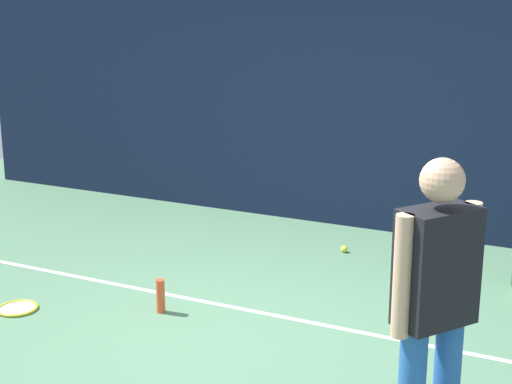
{
  "coord_description": "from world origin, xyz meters",
  "views": [
    {
      "loc": [
        2.45,
        -4.64,
        2.47
      ],
      "look_at": [
        0.0,
        0.4,
        1.0
      ],
      "focal_mm": 54.09,
      "sensor_mm": 36.0,
      "label": 1
    }
  ],
  "objects_px": {
    "tennis_racket": "(14,309)",
    "water_bottle": "(161,296)",
    "tennis_player": "(435,301)",
    "tennis_ball_by_fence": "(344,249)"
  },
  "relations": [
    {
      "from": "tennis_racket",
      "to": "water_bottle",
      "type": "height_order",
      "value": "water_bottle"
    },
    {
      "from": "tennis_player",
      "to": "water_bottle",
      "type": "bearing_deg",
      "value": 98.43
    },
    {
      "from": "tennis_player",
      "to": "tennis_ball_by_fence",
      "type": "height_order",
      "value": "tennis_player"
    },
    {
      "from": "tennis_player",
      "to": "tennis_ball_by_fence",
      "type": "relative_size",
      "value": 25.76
    },
    {
      "from": "tennis_racket",
      "to": "water_bottle",
      "type": "distance_m",
      "value": 1.18
    },
    {
      "from": "tennis_ball_by_fence",
      "to": "water_bottle",
      "type": "bearing_deg",
      "value": -112.4
    },
    {
      "from": "tennis_racket",
      "to": "tennis_ball_by_fence",
      "type": "relative_size",
      "value": 9.64
    },
    {
      "from": "tennis_player",
      "to": "tennis_ball_by_fence",
      "type": "distance_m",
      "value": 3.64
    },
    {
      "from": "tennis_player",
      "to": "water_bottle",
      "type": "xyz_separation_m",
      "value": [
        -2.39,
        1.16,
        -0.83
      ]
    },
    {
      "from": "tennis_player",
      "to": "tennis_racket",
      "type": "height_order",
      "value": "tennis_player"
    }
  ]
}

